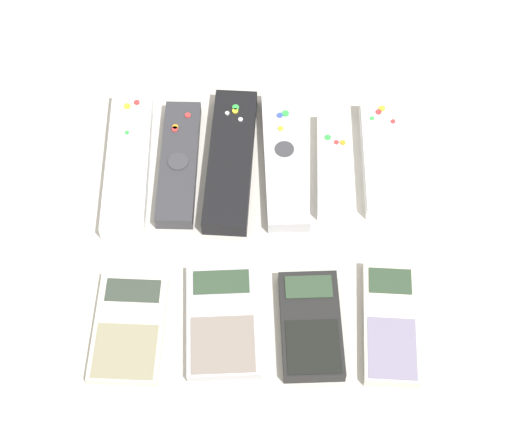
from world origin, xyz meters
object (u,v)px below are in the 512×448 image
at_px(calculator_0, 129,328).
at_px(remote_4, 334,166).
at_px(remote_3, 285,159).
at_px(calculator_2, 311,325).
at_px(calculator_3, 390,324).
at_px(remote_0, 128,163).
at_px(remote_5, 384,159).
at_px(remote_1, 179,163).
at_px(remote_2, 231,160).
at_px(calculator_1, 222,321).

bearing_deg(calculator_0, remote_4, 45.11).
xyz_separation_m(remote_3, calculator_2, (0.03, -0.23, -0.00)).
bearing_deg(calculator_0, calculator_3, 3.54).
relative_size(remote_0, remote_3, 1.01).
bearing_deg(remote_5, calculator_2, -112.79).
distance_m(remote_4, remote_5, 0.06).
bearing_deg(remote_1, remote_4, 0.09).
height_order(remote_2, remote_5, remote_5).
height_order(remote_4, calculator_1, remote_4).
xyz_separation_m(remote_4, calculator_0, (-0.24, -0.22, -0.00)).
xyz_separation_m(remote_2, remote_3, (0.07, 0.00, -0.00)).
relative_size(calculator_0, calculator_1, 0.96).
xyz_separation_m(remote_3, remote_5, (0.12, -0.00, 0.00)).
height_order(remote_0, remote_1, remote_0).
xyz_separation_m(remote_1, remote_5, (0.26, 0.01, 0.00)).
height_order(remote_5, calculator_0, remote_5).
xyz_separation_m(remote_1, remote_3, (0.13, 0.01, -0.00)).
bearing_deg(calculator_0, remote_5, 39.75).
xyz_separation_m(remote_0, calculator_1, (0.12, -0.21, -0.00)).
bearing_deg(remote_5, calculator_3, -91.74).
bearing_deg(remote_1, calculator_1, -73.50).
height_order(calculator_2, calculator_3, calculator_2).
bearing_deg(remote_1, calculator_2, -53.35).
relative_size(remote_2, remote_5, 1.27).
bearing_deg(calculator_1, remote_2, 85.97).
xyz_separation_m(remote_3, calculator_3, (0.11, -0.23, -0.00)).
distance_m(remote_3, calculator_3, 0.25).
distance_m(remote_0, calculator_1, 0.25).
xyz_separation_m(remote_1, remote_2, (0.06, 0.00, 0.00)).
xyz_separation_m(remote_2, calculator_3, (0.18, -0.22, -0.00)).
height_order(remote_1, remote_2, remote_2).
xyz_separation_m(remote_4, calculator_2, (-0.04, -0.22, -0.00)).
bearing_deg(remote_5, remote_1, -178.13).
bearing_deg(calculator_2, remote_1, 123.41).
bearing_deg(calculator_1, remote_5, 45.73).
bearing_deg(calculator_1, calculator_0, -177.77).
bearing_deg(remote_4, calculator_1, -120.57).
relative_size(remote_0, calculator_2, 1.61).
height_order(calculator_1, calculator_3, calculator_3).
height_order(remote_4, calculator_2, remote_4).
relative_size(remote_5, calculator_1, 1.20).
bearing_deg(remote_4, remote_3, 172.35).
height_order(remote_1, remote_3, same).
distance_m(calculator_0, calculator_1, 0.10).
distance_m(remote_2, remote_5, 0.19).
distance_m(remote_5, calculator_2, 0.25).
distance_m(remote_4, calculator_2, 0.22).
relative_size(remote_1, calculator_3, 1.24).
height_order(remote_5, calculator_3, remote_5).
bearing_deg(calculator_1, remote_4, 54.96).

